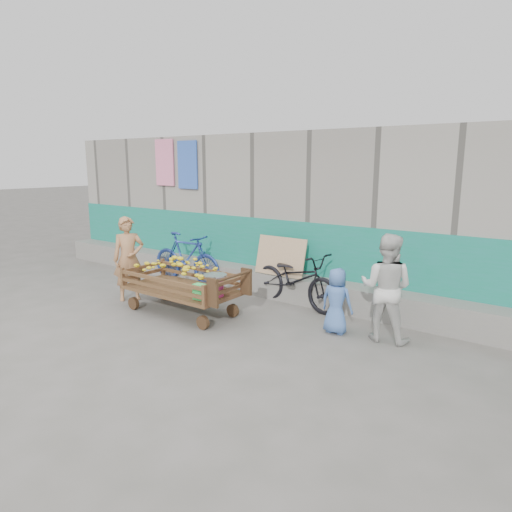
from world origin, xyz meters
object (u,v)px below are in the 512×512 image
Objects in this scene: banana_cart at (179,277)px; woman at (386,288)px; bench at (186,285)px; bicycle_blue at (186,258)px; vendor_man at (129,259)px; child at (337,301)px; bicycle_dark at (296,279)px.

woman is (3.15, 0.88, 0.15)m from banana_cart.
bicycle_blue is at bearing 133.89° from bench.
vendor_man is at bearing -126.62° from bench.
bicycle_blue reaches higher than banana_cart.
child is 3.86m from bicycle_blue.
woman is 1.56× the size of child.
vendor_man is 1.47m from bicycle_blue.
vendor_man is at bearing 129.06° from bicycle_dark.
bicycle_dark is (1.35, 1.45, -0.12)m from banana_cart.
bench is (-0.67, 0.80, -0.41)m from banana_cart.
bench is 3.18m from child.
bicycle_blue is (-2.64, 0.00, 0.04)m from bicycle_dark.
child reaches higher than banana_cart.
child is (3.16, -0.09, 0.29)m from bench.
vendor_man is 1.56× the size of child.
bench is at bearing 117.78° from bicycle_dark.
bicycle_dark reaches higher than bench.
vendor_man is 4.51m from woman.
bicycle_dark reaches higher than banana_cart.
bench is 2.14m from bicycle_dark.
vendor_man is 0.87× the size of bicycle_blue.
banana_cart is 1.13m from bench.
bicycle_blue is (-0.62, 0.65, 0.33)m from bench.
bicycle_dark is at bearing -34.44° from child.
banana_cart is 1.21× the size of bicycle_blue.
bicycle_blue is at bearing 100.05° from bicycle_dark.
vendor_man is at bearing 178.26° from bicycle_blue.
bench is 1.15m from vendor_man.
bench is at bearing -3.30° from child.
bicycle_blue is (-3.78, 0.74, 0.04)m from child.
bench is at bearing -4.54° from woman.
child is at bearing 8.69° from woman.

